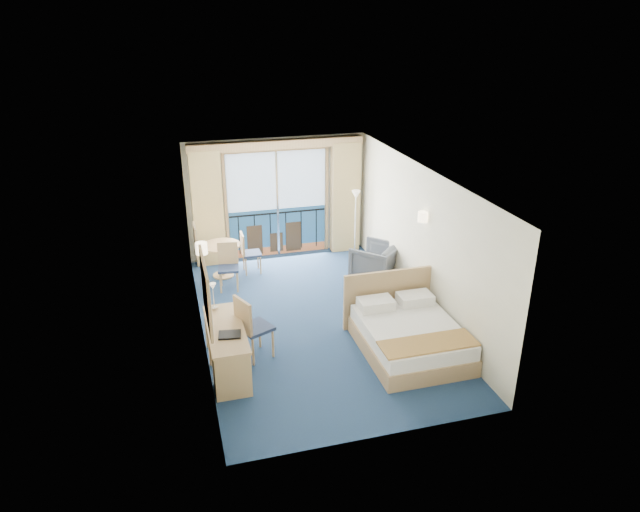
# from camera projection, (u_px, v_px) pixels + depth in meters

# --- Properties ---
(floor) EXTENTS (6.50, 6.50, 0.00)m
(floor) POSITION_uv_depth(u_px,v_px,m) (315.00, 319.00, 10.39)
(floor) COLOR navy
(floor) RESTS_ON ground
(room_walls) EXTENTS (4.04, 6.54, 2.72)m
(room_walls) POSITION_uv_depth(u_px,v_px,m) (314.00, 228.00, 9.70)
(room_walls) COLOR white
(room_walls) RESTS_ON ground
(balcony_door) EXTENTS (2.36, 0.03, 2.52)m
(balcony_door) POSITION_uv_depth(u_px,v_px,m) (277.00, 207.00, 12.80)
(balcony_door) COLOR navy
(balcony_door) RESTS_ON room_walls
(curtain_left) EXTENTS (0.65, 0.22, 2.55)m
(curtain_left) POSITION_uv_depth(u_px,v_px,m) (208.00, 209.00, 12.24)
(curtain_left) COLOR tan
(curtain_left) RESTS_ON room_walls
(curtain_right) EXTENTS (0.65, 0.22, 2.55)m
(curtain_right) POSITION_uv_depth(u_px,v_px,m) (345.00, 198.00, 13.00)
(curtain_right) COLOR tan
(curtain_right) RESTS_ON room_walls
(pelmet) EXTENTS (3.80, 0.25, 0.18)m
(pelmet) POSITION_uv_depth(u_px,v_px,m) (277.00, 144.00, 12.14)
(pelmet) COLOR tan
(pelmet) RESTS_ON room_walls
(mirror) EXTENTS (0.05, 1.25, 0.95)m
(mirror) POSITION_uv_depth(u_px,v_px,m) (206.00, 292.00, 7.97)
(mirror) COLOR tan
(mirror) RESTS_ON room_walls
(wall_print) EXTENTS (0.04, 0.42, 0.52)m
(wall_print) POSITION_uv_depth(u_px,v_px,m) (196.00, 240.00, 9.68)
(wall_print) COLOR tan
(wall_print) RESTS_ON room_walls
(sconce_left) EXTENTS (0.18, 0.18, 0.18)m
(sconce_left) POSITION_uv_depth(u_px,v_px,m) (201.00, 248.00, 8.66)
(sconce_left) COLOR beige
(sconce_left) RESTS_ON room_walls
(sconce_right) EXTENTS (0.18, 0.18, 0.18)m
(sconce_right) POSITION_uv_depth(u_px,v_px,m) (423.00, 217.00, 10.02)
(sconce_right) COLOR beige
(sconce_right) RESTS_ON room_walls
(bed) EXTENTS (1.66, 1.97, 1.04)m
(bed) POSITION_uv_depth(u_px,v_px,m) (409.00, 335.00, 9.34)
(bed) COLOR tan
(bed) RESTS_ON ground
(nightstand) EXTENTS (0.45, 0.43, 0.58)m
(nightstand) POSITION_uv_depth(u_px,v_px,m) (407.00, 296.00, 10.63)
(nightstand) COLOR tan
(nightstand) RESTS_ON ground
(phone) EXTENTS (0.20, 0.17, 0.07)m
(phone) POSITION_uv_depth(u_px,v_px,m) (407.00, 279.00, 10.51)
(phone) COLOR beige
(phone) RESTS_ON nightstand
(armchair) EXTENTS (1.22, 1.22, 0.80)m
(armchair) POSITION_uv_depth(u_px,v_px,m) (376.00, 263.00, 11.78)
(armchair) COLOR #494F59
(armchair) RESTS_ON ground
(floor_lamp) EXTENTS (0.21, 0.21, 1.55)m
(floor_lamp) POSITION_uv_depth(u_px,v_px,m) (356.00, 207.00, 12.70)
(floor_lamp) COLOR silver
(floor_lamp) RESTS_ON ground
(desk) EXTENTS (0.55, 1.60, 0.75)m
(desk) POSITION_uv_depth(u_px,v_px,m) (230.00, 362.00, 8.39)
(desk) COLOR tan
(desk) RESTS_ON ground
(desk_chair) EXTENTS (0.63, 0.62, 1.10)m
(desk_chair) POSITION_uv_depth(u_px,v_px,m) (250.00, 324.00, 8.99)
(desk_chair) COLOR #1F2B4A
(desk_chair) RESTS_ON ground
(folder) EXTENTS (0.36, 0.29, 0.03)m
(folder) POSITION_uv_depth(u_px,v_px,m) (230.00, 335.00, 8.42)
(folder) COLOR black
(folder) RESTS_ON desk
(desk_lamp) EXTENTS (0.12, 0.12, 0.44)m
(desk_lamp) POSITION_uv_depth(u_px,v_px,m) (213.00, 291.00, 9.06)
(desk_lamp) COLOR silver
(desk_lamp) RESTS_ON desk
(round_table) EXTENTS (0.80, 0.80, 0.72)m
(round_table) POSITION_uv_depth(u_px,v_px,m) (222.00, 252.00, 11.92)
(round_table) COLOR tan
(round_table) RESTS_ON ground
(table_chair_a) EXTENTS (0.40, 0.39, 0.90)m
(table_chair_a) POSITION_uv_depth(u_px,v_px,m) (248.00, 251.00, 12.10)
(table_chair_a) COLOR #1F2B4A
(table_chair_a) RESTS_ON ground
(table_chair_b) EXTENTS (0.46, 0.47, 0.95)m
(table_chair_b) POSITION_uv_depth(u_px,v_px,m) (228.00, 263.00, 11.42)
(table_chair_b) COLOR #1F2B4A
(table_chair_b) RESTS_ON ground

